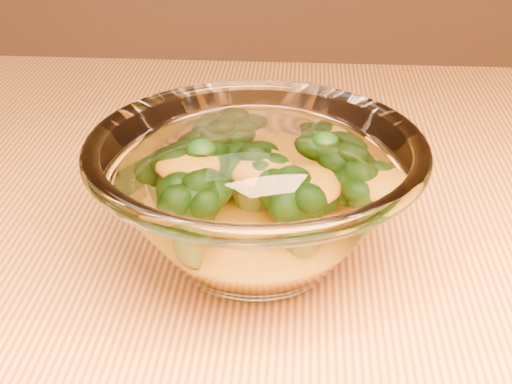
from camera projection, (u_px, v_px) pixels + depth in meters
table at (107, 367)px, 0.53m from camera, size 1.20×0.80×0.75m
glass_bowl at (256, 198)px, 0.45m from camera, size 0.21×0.21×0.09m
cheese_sauce at (256, 225)px, 0.46m from camera, size 0.10×0.10×0.03m
broccoli_heap at (257, 182)px, 0.44m from camera, size 0.15×0.14×0.06m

